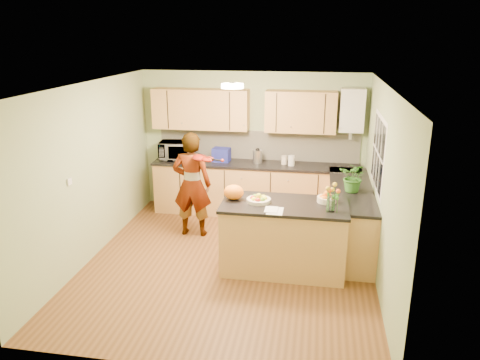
# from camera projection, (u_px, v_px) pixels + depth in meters

# --- Properties ---
(floor) EXTENTS (4.50, 4.50, 0.00)m
(floor) POSITION_uv_depth(u_px,v_px,m) (229.00, 262.00, 6.69)
(floor) COLOR brown
(floor) RESTS_ON ground
(ceiling) EXTENTS (4.00, 4.50, 0.02)m
(ceiling) POSITION_uv_depth(u_px,v_px,m) (228.00, 85.00, 5.93)
(ceiling) COLOR silver
(ceiling) RESTS_ON wall_back
(wall_back) EXTENTS (4.00, 0.02, 2.50)m
(wall_back) POSITION_uv_depth(u_px,v_px,m) (252.00, 142.00, 8.42)
(wall_back) COLOR #9AAD7B
(wall_back) RESTS_ON floor
(wall_front) EXTENTS (4.00, 0.02, 2.50)m
(wall_front) POSITION_uv_depth(u_px,v_px,m) (181.00, 254.00, 4.19)
(wall_front) COLOR #9AAD7B
(wall_front) RESTS_ON floor
(wall_left) EXTENTS (0.02, 4.50, 2.50)m
(wall_left) POSITION_uv_depth(u_px,v_px,m) (90.00, 172.00, 6.63)
(wall_left) COLOR #9AAD7B
(wall_left) RESTS_ON floor
(wall_right) EXTENTS (0.02, 4.50, 2.50)m
(wall_right) POSITION_uv_depth(u_px,v_px,m) (382.00, 187.00, 5.99)
(wall_right) COLOR #9AAD7B
(wall_right) RESTS_ON floor
(back_counter) EXTENTS (3.64, 0.62, 0.94)m
(back_counter) POSITION_uv_depth(u_px,v_px,m) (255.00, 189.00, 8.36)
(back_counter) COLOR tan
(back_counter) RESTS_ON floor
(right_counter) EXTENTS (0.62, 2.24, 0.94)m
(right_counter) POSITION_uv_depth(u_px,v_px,m) (350.00, 217.00, 7.07)
(right_counter) COLOR tan
(right_counter) RESTS_ON floor
(splashback) EXTENTS (3.60, 0.02, 0.52)m
(splashback) POSITION_uv_depth(u_px,v_px,m) (258.00, 145.00, 8.41)
(splashback) COLOR beige
(splashback) RESTS_ON back_counter
(upper_cabinets) EXTENTS (3.20, 0.34, 0.70)m
(upper_cabinets) POSITION_uv_depth(u_px,v_px,m) (241.00, 110.00, 8.11)
(upper_cabinets) COLOR tan
(upper_cabinets) RESTS_ON wall_back
(boiler) EXTENTS (0.40, 0.30, 0.86)m
(boiler) POSITION_uv_depth(u_px,v_px,m) (352.00, 110.00, 7.80)
(boiler) COLOR white
(boiler) RESTS_ON wall_back
(window_right) EXTENTS (0.01, 1.30, 1.05)m
(window_right) POSITION_uv_depth(u_px,v_px,m) (378.00, 153.00, 6.46)
(window_right) COLOR white
(window_right) RESTS_ON wall_right
(light_switch) EXTENTS (0.02, 0.09, 0.09)m
(light_switch) POSITION_uv_depth(u_px,v_px,m) (69.00, 182.00, 6.04)
(light_switch) COLOR white
(light_switch) RESTS_ON wall_left
(ceiling_lamp) EXTENTS (0.30, 0.30, 0.07)m
(ceiling_lamp) POSITION_uv_depth(u_px,v_px,m) (232.00, 86.00, 6.22)
(ceiling_lamp) COLOR #FFEABF
(ceiling_lamp) RESTS_ON ceiling
(peninsula_island) EXTENTS (1.68, 0.86, 0.96)m
(peninsula_island) POSITION_uv_depth(u_px,v_px,m) (284.00, 237.00, 6.37)
(peninsula_island) COLOR tan
(peninsula_island) RESTS_ON floor
(fruit_dish) EXTENTS (0.32, 0.32, 0.11)m
(fruit_dish) POSITION_uv_depth(u_px,v_px,m) (259.00, 199.00, 6.27)
(fruit_dish) COLOR beige
(fruit_dish) RESTS_ON peninsula_island
(orange_bowl) EXTENTS (0.26, 0.26, 0.15)m
(orange_bowl) POSITION_uv_depth(u_px,v_px,m) (327.00, 198.00, 6.26)
(orange_bowl) COLOR beige
(orange_bowl) RESTS_ON peninsula_island
(flower_vase) EXTENTS (0.24, 0.24, 0.44)m
(flower_vase) POSITION_uv_depth(u_px,v_px,m) (332.00, 190.00, 5.87)
(flower_vase) COLOR silver
(flower_vase) RESTS_ON peninsula_island
(orange_bag) EXTENTS (0.34, 0.32, 0.21)m
(orange_bag) POSITION_uv_depth(u_px,v_px,m) (234.00, 192.00, 6.35)
(orange_bag) COLOR orange
(orange_bag) RESTS_ON peninsula_island
(papers) EXTENTS (0.20, 0.28, 0.01)m
(papers) POSITION_uv_depth(u_px,v_px,m) (275.00, 211.00, 5.96)
(papers) COLOR white
(papers) RESTS_ON peninsula_island
(violinist) EXTENTS (0.62, 0.41, 1.69)m
(violinist) POSITION_uv_depth(u_px,v_px,m) (192.00, 185.00, 7.38)
(violinist) COLOR #E4AE8B
(violinist) RESTS_ON floor
(violin) EXTENTS (0.71, 0.62, 0.18)m
(violin) POSITION_uv_depth(u_px,v_px,m) (200.00, 158.00, 6.99)
(violin) COLOR #560905
(violin) RESTS_ON violinist
(microwave) EXTENTS (0.63, 0.46, 0.33)m
(microwave) POSITION_uv_depth(u_px,v_px,m) (177.00, 151.00, 8.42)
(microwave) COLOR white
(microwave) RESTS_ON back_counter
(blue_box) EXTENTS (0.32, 0.25, 0.24)m
(blue_box) POSITION_uv_depth(u_px,v_px,m) (221.00, 155.00, 8.32)
(blue_box) COLOR navy
(blue_box) RESTS_ON back_counter
(kettle) EXTENTS (0.16, 0.16, 0.31)m
(kettle) POSITION_uv_depth(u_px,v_px,m) (258.00, 156.00, 8.21)
(kettle) COLOR silver
(kettle) RESTS_ON back_counter
(jar_cream) EXTENTS (0.10, 0.10, 0.15)m
(jar_cream) POSITION_uv_depth(u_px,v_px,m) (284.00, 160.00, 8.14)
(jar_cream) COLOR beige
(jar_cream) RESTS_ON back_counter
(jar_white) EXTENTS (0.13, 0.13, 0.17)m
(jar_white) POSITION_uv_depth(u_px,v_px,m) (291.00, 161.00, 8.06)
(jar_white) COLOR white
(jar_white) RESTS_ON back_counter
(potted_plant) EXTENTS (0.51, 0.48, 0.44)m
(potted_plant) POSITION_uv_depth(u_px,v_px,m) (354.00, 177.00, 6.69)
(potted_plant) COLOR #357426
(potted_plant) RESTS_ON right_counter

